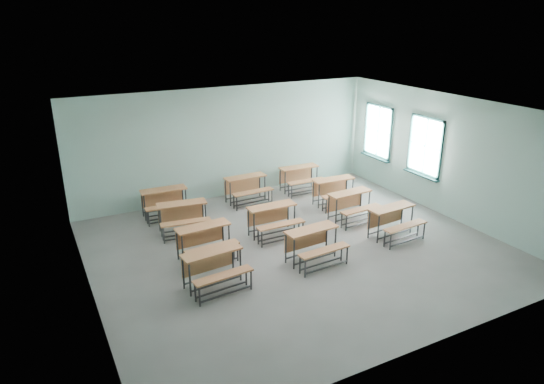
{
  "coord_description": "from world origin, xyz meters",
  "views": [
    {
      "loc": [
        -5.17,
        -8.64,
        5.1
      ],
      "look_at": [
        -0.04,
        1.2,
        1.0
      ],
      "focal_mm": 32.0,
      "sensor_mm": 36.0,
      "label": 1
    }
  ],
  "objects_px": {
    "desk_unit_r0c2": "(394,218)",
    "desk_unit_r2c0": "(183,214)",
    "desk_unit_r1c0": "(205,238)",
    "desk_unit_r2c2": "(335,188)",
    "desk_unit_r3c2": "(300,175)",
    "desk_unit_r3c1": "(247,185)",
    "desk_unit_r3c0": "(165,199)",
    "desk_unit_r1c2": "(352,202)",
    "desk_unit_r1c1": "(274,216)",
    "desk_unit_r0c1": "(314,241)",
    "desk_unit_r0c0": "(214,264)"
  },
  "relations": [
    {
      "from": "desk_unit_r2c0",
      "to": "desk_unit_r3c0",
      "type": "height_order",
      "value": "same"
    },
    {
      "from": "desk_unit_r2c2",
      "to": "desk_unit_r3c0",
      "type": "height_order",
      "value": "same"
    },
    {
      "from": "desk_unit_r0c1",
      "to": "desk_unit_r2c2",
      "type": "height_order",
      "value": "same"
    },
    {
      "from": "desk_unit_r0c0",
      "to": "desk_unit_r3c0",
      "type": "xyz_separation_m",
      "value": [
        0.13,
        3.93,
        0.0
      ]
    },
    {
      "from": "desk_unit_r1c0",
      "to": "desk_unit_r3c2",
      "type": "height_order",
      "value": "same"
    },
    {
      "from": "desk_unit_r2c2",
      "to": "desk_unit_r3c2",
      "type": "bearing_deg",
      "value": 104.38
    },
    {
      "from": "desk_unit_r3c2",
      "to": "desk_unit_r0c1",
      "type": "bearing_deg",
      "value": -115.4
    },
    {
      "from": "desk_unit_r3c0",
      "to": "desk_unit_r3c2",
      "type": "distance_m",
      "value": 4.19
    },
    {
      "from": "desk_unit_r3c2",
      "to": "desk_unit_r1c0",
      "type": "bearing_deg",
      "value": -144.08
    },
    {
      "from": "desk_unit_r1c1",
      "to": "desk_unit_r0c1",
      "type": "bearing_deg",
      "value": -84.27
    },
    {
      "from": "desk_unit_r1c2",
      "to": "desk_unit_r3c2",
      "type": "distance_m",
      "value": 2.52
    },
    {
      "from": "desk_unit_r2c2",
      "to": "desk_unit_r3c0",
      "type": "distance_m",
      "value": 4.68
    },
    {
      "from": "desk_unit_r2c0",
      "to": "desk_unit_r2c2",
      "type": "distance_m",
      "value": 4.37
    },
    {
      "from": "desk_unit_r1c2",
      "to": "desk_unit_r3c0",
      "type": "xyz_separation_m",
      "value": [
        -4.24,
        2.47,
        0.0
      ]
    },
    {
      "from": "desk_unit_r0c0",
      "to": "desk_unit_r3c1",
      "type": "xyz_separation_m",
      "value": [
        2.5,
        3.89,
        0.0
      ]
    },
    {
      "from": "desk_unit_r1c0",
      "to": "desk_unit_r2c2",
      "type": "bearing_deg",
      "value": 14.18
    },
    {
      "from": "desk_unit_r1c0",
      "to": "desk_unit_r2c2",
      "type": "relative_size",
      "value": 1.0
    },
    {
      "from": "desk_unit_r0c2",
      "to": "desk_unit_r1c2",
      "type": "relative_size",
      "value": 1.01
    },
    {
      "from": "desk_unit_r1c1",
      "to": "desk_unit_r2c2",
      "type": "height_order",
      "value": "same"
    },
    {
      "from": "desk_unit_r2c2",
      "to": "desk_unit_r3c2",
      "type": "height_order",
      "value": "same"
    },
    {
      "from": "desk_unit_r2c0",
      "to": "desk_unit_r2c2",
      "type": "relative_size",
      "value": 1.04
    },
    {
      "from": "desk_unit_r3c0",
      "to": "desk_unit_r3c2",
      "type": "bearing_deg",
      "value": 3.14
    },
    {
      "from": "desk_unit_r1c1",
      "to": "desk_unit_r3c2",
      "type": "bearing_deg",
      "value": 48.25
    },
    {
      "from": "desk_unit_r3c1",
      "to": "desk_unit_r0c0",
      "type": "bearing_deg",
      "value": -124.26
    },
    {
      "from": "desk_unit_r1c2",
      "to": "desk_unit_r2c2",
      "type": "height_order",
      "value": "same"
    },
    {
      "from": "desk_unit_r0c1",
      "to": "desk_unit_r1c0",
      "type": "relative_size",
      "value": 1.01
    },
    {
      "from": "desk_unit_r2c0",
      "to": "desk_unit_r3c1",
      "type": "bearing_deg",
      "value": 34.93
    },
    {
      "from": "desk_unit_r0c0",
      "to": "desk_unit_r1c1",
      "type": "bearing_deg",
      "value": 31.12
    },
    {
      "from": "desk_unit_r1c0",
      "to": "desk_unit_r3c0",
      "type": "xyz_separation_m",
      "value": [
        -0.12,
        2.72,
        0.0
      ]
    },
    {
      "from": "desk_unit_r3c1",
      "to": "desk_unit_r3c2",
      "type": "distance_m",
      "value": 1.83
    },
    {
      "from": "desk_unit_r1c0",
      "to": "desk_unit_r3c2",
      "type": "bearing_deg",
      "value": 31.28
    },
    {
      "from": "desk_unit_r1c1",
      "to": "desk_unit_r3c1",
      "type": "distance_m",
      "value": 2.35
    },
    {
      "from": "desk_unit_r1c0",
      "to": "desk_unit_r3c0",
      "type": "bearing_deg",
      "value": 89.55
    },
    {
      "from": "desk_unit_r0c2",
      "to": "desk_unit_r2c0",
      "type": "xyz_separation_m",
      "value": [
        -4.41,
        2.59,
        0.0
      ]
    },
    {
      "from": "desk_unit_r1c1",
      "to": "desk_unit_r2c2",
      "type": "distance_m",
      "value": 2.66
    },
    {
      "from": "desk_unit_r2c0",
      "to": "desk_unit_r3c2",
      "type": "xyz_separation_m",
      "value": [
        4.08,
        1.25,
        0.0
      ]
    },
    {
      "from": "desk_unit_r2c2",
      "to": "desk_unit_r2c0",
      "type": "bearing_deg",
      "value": -179.14
    },
    {
      "from": "desk_unit_r2c0",
      "to": "desk_unit_r3c1",
      "type": "height_order",
      "value": "same"
    },
    {
      "from": "desk_unit_r0c1",
      "to": "desk_unit_r2c0",
      "type": "relative_size",
      "value": 0.96
    },
    {
      "from": "desk_unit_r2c0",
      "to": "desk_unit_r0c1",
      "type": "bearing_deg",
      "value": -45.59
    },
    {
      "from": "desk_unit_r2c2",
      "to": "desk_unit_r3c1",
      "type": "xyz_separation_m",
      "value": [
        -2.11,
        1.33,
        0.0
      ]
    },
    {
      "from": "desk_unit_r0c0",
      "to": "desk_unit_r0c1",
      "type": "xyz_separation_m",
      "value": [
        2.28,
        -0.01,
        0.0
      ]
    },
    {
      "from": "desk_unit_r1c1",
      "to": "desk_unit_r2c2",
      "type": "bearing_deg",
      "value": 22.22
    },
    {
      "from": "desk_unit_r3c0",
      "to": "desk_unit_r3c2",
      "type": "relative_size",
      "value": 1.01
    },
    {
      "from": "desk_unit_r2c2",
      "to": "desk_unit_r0c1",
      "type": "bearing_deg",
      "value": -128.85
    },
    {
      "from": "desk_unit_r0c0",
      "to": "desk_unit_r3c1",
      "type": "bearing_deg",
      "value": 52.07
    },
    {
      "from": "desk_unit_r1c0",
      "to": "desk_unit_r3c0",
      "type": "distance_m",
      "value": 2.72
    },
    {
      "from": "desk_unit_r1c1",
      "to": "desk_unit_r1c2",
      "type": "height_order",
      "value": "same"
    },
    {
      "from": "desk_unit_r0c0",
      "to": "desk_unit_r0c2",
      "type": "xyz_separation_m",
      "value": [
        4.65,
        0.15,
        0.0
      ]
    },
    {
      "from": "desk_unit_r0c1",
      "to": "desk_unit_r3c2",
      "type": "bearing_deg",
      "value": 59.31
    }
  ]
}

